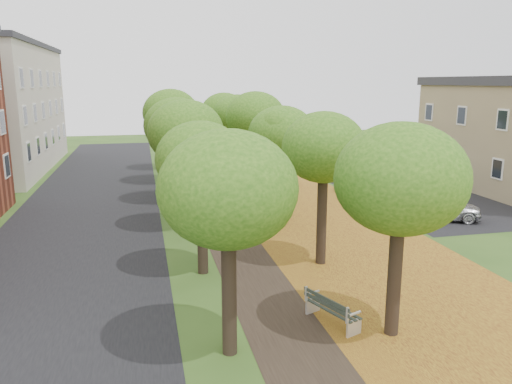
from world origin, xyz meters
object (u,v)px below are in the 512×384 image
bench (331,309)px  car_grey (392,188)px  car_red (414,198)px  car_white (378,182)px  car_silver (438,206)px

bench → car_grey: (9.93, 15.01, 0.21)m
car_grey → bench: bearing=161.1°
car_red → car_grey: 2.69m
bench → car_grey: bearing=-55.2°
car_grey → car_white: bearing=14.6°
car_grey → car_white: size_ratio=0.94×
bench → car_red: size_ratio=0.51×
car_silver → car_red: size_ratio=1.07×
bench → car_red: car_red is taller
car_silver → car_red: (0.00, 2.41, -0.07)m
bench → car_silver: size_ratio=0.48×
car_red → car_grey: (0.00, 2.69, 0.04)m
car_silver → car_grey: 5.10m
car_grey → car_white: car_white is taller
car_silver → car_red: bearing=21.6°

